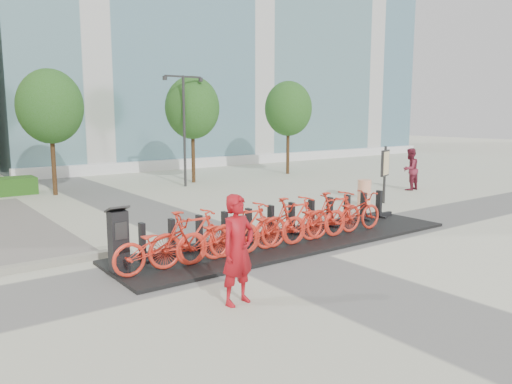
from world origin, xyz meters
TOP-DOWN VIEW (x-y plane):
  - ground at (0.00, 0.00)m, footprint 120.00×120.00m
  - glass_building at (14.00, 26.00)m, footprint 32.00×16.00m
  - tree_1 at (-1.50, 12.00)m, footprint 2.60×2.60m
  - tree_2 at (5.00, 12.00)m, footprint 2.60×2.60m
  - tree_3 at (11.00, 12.00)m, footprint 2.60×2.60m
  - streetlamp at (4.00, 11.00)m, footprint 2.00×0.20m
  - dock_pad at (1.30, 0.30)m, footprint 9.60×2.40m
  - dock_rail_posts at (1.36, 0.77)m, footprint 8.02×0.50m
  - bike_0 at (-2.60, -0.05)m, footprint 2.07×0.72m
  - bike_1 at (-1.88, -0.05)m, footprint 2.01×0.57m
  - bike_2 at (-1.16, -0.05)m, footprint 2.07×0.72m
  - bike_3 at (-0.44, -0.05)m, footprint 2.01×0.57m
  - bike_4 at (0.28, -0.05)m, footprint 2.07×0.72m
  - bike_5 at (1.00, -0.05)m, footprint 2.01×0.57m
  - bike_6 at (1.72, -0.05)m, footprint 2.07×0.72m
  - bike_7 at (2.44, -0.05)m, footprint 2.01×0.57m
  - bike_8 at (3.16, -0.05)m, footprint 2.07×0.72m
  - kiosk at (-3.30, 0.43)m, footprint 0.43×0.36m
  - worker_red at (-2.23, -2.32)m, footprint 0.77×0.57m
  - pedestrian at (11.34, 4.16)m, footprint 0.97×0.79m
  - construction_barrel at (6.88, 2.82)m, footprint 0.54×0.54m
  - map_sign at (7.83, 2.68)m, footprint 0.68×0.35m

SIDE VIEW (x-z plane):
  - ground at x=0.00m, z-range 0.00..0.00m
  - dock_pad at x=1.30m, z-range 0.00..0.08m
  - construction_barrel at x=6.88m, z-range 0.00..0.94m
  - dock_rail_posts at x=1.36m, z-range 0.08..0.93m
  - bike_0 at x=-2.60m, z-range 0.08..1.17m
  - bike_2 at x=-1.16m, z-range 0.08..1.17m
  - bike_4 at x=0.28m, z-range 0.08..1.17m
  - bike_6 at x=1.72m, z-range 0.08..1.17m
  - bike_8 at x=3.16m, z-range 0.08..1.17m
  - bike_1 at x=-1.88m, z-range 0.08..1.29m
  - bike_3 at x=-0.44m, z-range 0.08..1.29m
  - bike_5 at x=1.00m, z-range 0.08..1.29m
  - bike_7 at x=2.44m, z-range 0.08..1.29m
  - kiosk at x=-3.30m, z-range 0.05..1.44m
  - pedestrian at x=11.34m, z-range 0.00..1.83m
  - worker_red at x=-2.23m, z-range 0.00..1.94m
  - map_sign at x=7.83m, z-range 0.34..2.47m
  - streetlamp at x=4.00m, z-range 0.63..5.63m
  - tree_1 at x=-1.50m, z-range 1.04..6.14m
  - tree_2 at x=5.00m, z-range 1.04..6.14m
  - tree_3 at x=11.00m, z-range 1.04..6.14m
  - glass_building at x=14.00m, z-range 0.00..24.00m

